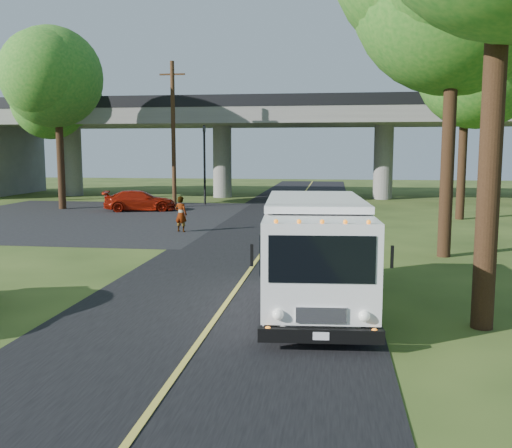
% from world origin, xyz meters
% --- Properties ---
extents(ground, '(120.00, 120.00, 0.00)m').
position_xyz_m(ground, '(0.00, 0.00, 0.00)').
color(ground, '#2A3E16').
rests_on(ground, ground).
extents(road, '(7.00, 90.00, 0.02)m').
position_xyz_m(road, '(0.00, 10.00, 0.01)').
color(road, black).
rests_on(road, ground).
extents(parking_lot, '(16.00, 18.00, 0.01)m').
position_xyz_m(parking_lot, '(-11.00, 18.00, 0.01)').
color(parking_lot, black).
rests_on(parking_lot, ground).
extents(lane_line, '(0.12, 90.00, 0.01)m').
position_xyz_m(lane_line, '(0.00, 10.00, 0.03)').
color(lane_line, gold).
rests_on(lane_line, road).
extents(overpass, '(54.00, 10.00, 7.30)m').
position_xyz_m(overpass, '(0.00, 32.00, 4.56)').
color(overpass, slate).
rests_on(overpass, ground).
extents(traffic_signal, '(0.18, 0.22, 5.20)m').
position_xyz_m(traffic_signal, '(-6.00, 26.00, 3.20)').
color(traffic_signal, black).
rests_on(traffic_signal, ground).
extents(utility_pole, '(1.60, 0.26, 9.00)m').
position_xyz_m(utility_pole, '(-7.50, 24.00, 4.59)').
color(utility_pole, '#472D19').
rests_on(utility_pole, ground).
extents(tree_right_far, '(5.77, 5.67, 10.99)m').
position_xyz_m(tree_right_far, '(9.21, 19.84, 8.30)').
color(tree_right_far, '#382314').
rests_on(tree_right_far, ground).
extents(tree_left_lot, '(5.60, 5.50, 10.50)m').
position_xyz_m(tree_left_lot, '(-13.79, 21.84, 7.90)').
color(tree_left_lot, '#382314').
rests_on(tree_left_lot, ground).
extents(tree_left_far, '(5.26, 5.16, 9.89)m').
position_xyz_m(tree_left_far, '(-16.79, 27.84, 7.45)').
color(tree_left_far, '#382314').
rests_on(tree_left_far, ground).
extents(step_van, '(2.62, 6.11, 2.50)m').
position_xyz_m(step_van, '(2.07, 1.92, 1.36)').
color(step_van, white).
rests_on(step_van, ground).
extents(red_sedan, '(4.51, 2.76, 1.22)m').
position_xyz_m(red_sedan, '(-8.93, 21.61, 0.61)').
color(red_sedan, '#981809').
rests_on(red_sedan, ground).
extents(pedestrian, '(0.67, 0.54, 1.59)m').
position_xyz_m(pedestrian, '(-4.19, 13.43, 0.79)').
color(pedestrian, gray).
rests_on(pedestrian, ground).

